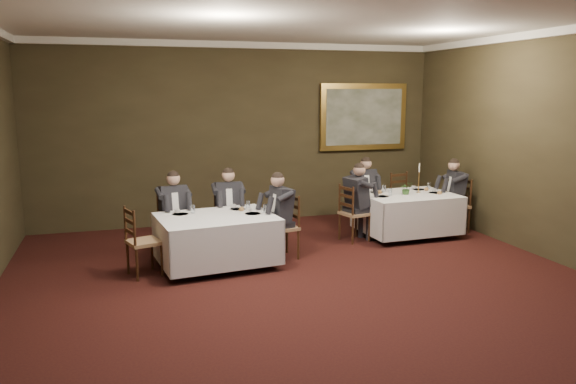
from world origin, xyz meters
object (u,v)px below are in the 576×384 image
chair_main_endleft (354,225)px  chair_sec_backright (228,231)px  diner_main_endleft (355,212)px  chair_sec_backleft (174,237)px  chair_main_endright (456,216)px  chair_main_backright (403,209)px  chair_sec_endleft (144,256)px  chair_main_backleft (363,212)px  table_main (407,211)px  diner_main_backleft (363,201)px  painting (364,117)px  diner_main_endright (456,204)px  diner_sec_backleft (174,223)px  centerpiece (406,188)px  diner_sec_backright (228,218)px  table_second (217,237)px  diner_sec_endright (282,226)px  chair_sec_endright (283,240)px  candlestick (419,182)px

chair_main_endleft → chair_sec_backright: size_ratio=1.00×
diner_main_endleft → chair_sec_backleft: 3.10m
chair_main_endright → chair_sec_backleft: size_ratio=1.00×
chair_main_backright → chair_sec_backright: size_ratio=1.00×
chair_sec_endleft → chair_sec_backleft: bearing=134.0°
chair_main_backleft → chair_sec_backleft: same height
table_main → chair_main_backleft: chair_main_backleft is taller
chair_main_endleft → diner_main_backleft: bearing=132.8°
diner_main_endleft → painting: 2.72m
chair_main_backright → diner_main_endright: bearing=117.6°
chair_main_backleft → chair_main_backright: size_ratio=1.00×
chair_sec_backleft → diner_sec_backleft: (0.00, -0.01, 0.23)m
chair_main_endright → centerpiece: size_ratio=4.20×
diner_sec_backleft → diner_sec_backright: same height
chair_main_endleft → chair_sec_backright: same height
chair_main_backleft → chair_sec_backleft: 3.74m
table_main → diner_sec_backright: size_ratio=1.27×
diner_main_endright → table_second: bearing=110.7°
chair_main_endleft → centerpiece: 1.17m
diner_main_endleft → diner_main_endright: bearing=78.4°
table_main → chair_sec_backleft: bearing=179.5°
diner_main_endright → diner_sec_endright: bearing=111.7°
chair_sec_endright → diner_sec_endright: bearing=90.0°
chair_main_backleft → diner_main_endleft: 1.07m
diner_main_backleft → chair_main_backright: 0.92m
chair_main_endright → diner_sec_backright: (-4.28, 0.09, 0.23)m
chair_main_backleft → chair_sec_endright: 2.52m
diner_main_endright → chair_sec_endleft: (-5.69, -0.94, -0.23)m
chair_sec_endright → candlestick: (2.78, 0.73, 0.68)m
table_main → chair_sec_backright: size_ratio=1.71×
table_second → chair_main_endleft: chair_main_endleft is taller
diner_sec_endright → centerpiece: 2.60m
chair_sec_backright → diner_main_backleft: bearing=-164.4°
table_main → chair_sec_endleft: 4.74m
chair_sec_endleft → painting: painting is taller
chair_sec_backright → chair_sec_endleft: same height
chair_main_backright → diner_main_endleft: (-1.45, -0.91, 0.23)m
table_main → table_second: 3.67m
table_main → chair_main_backleft: bearing=119.8°
chair_main_backright → chair_main_endleft: (-1.46, -0.91, 0.00)m
diner_main_backleft → candlestick: (0.74, -0.75, 0.45)m
chair_sec_backleft → chair_main_backleft: bearing=-178.0°
diner_sec_backright → chair_sec_endleft: 1.77m
centerpiece → chair_main_backleft: bearing=117.1°
chair_sec_backright → chair_sec_endright: size_ratio=1.00×
diner_sec_backleft → centerpiece: 4.11m
chair_main_backright → chair_sec_endleft: (-5.06, -1.77, 0.00)m
centerpiece → painting: size_ratio=0.13×
table_main → chair_main_endright: (1.05, 0.04, -0.17)m
diner_main_endleft → diner_main_endright: 2.08m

